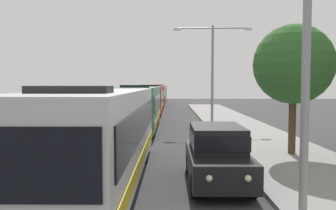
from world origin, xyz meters
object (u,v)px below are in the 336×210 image
bus_middle (151,99)px  streetlamp_near (307,16)px  box_truck_oncoming (148,91)px  bus_second_in_line (140,106)px  streetlamp_mid (213,64)px  bus_tail_end (161,91)px  white_suv (217,152)px  bus_lead (103,133)px  bus_rear (159,93)px  bus_fourth_in_line (156,95)px  roadside_tree (293,65)px

bus_middle → streetlamp_near: (5.40, -29.84, 3.15)m
box_truck_oncoming → bus_second_in_line: bearing=-86.8°
streetlamp_mid → streetlamp_near: bearing=-90.0°
box_truck_oncoming → bus_tail_end: bearing=-58.8°
white_suv → bus_tail_end: bearing=93.1°
bus_lead → bus_rear: bearing=90.0°
streetlamp_mid → bus_fourth_in_line: bearing=102.3°
bus_middle → bus_fourth_in_line: 13.27m
white_suv → streetlamp_near: (1.70, -2.90, 3.80)m
bus_lead → roadside_tree: (7.61, 4.34, 2.42)m
roadside_tree → bus_fourth_in_line: bearing=101.9°
bus_tail_end → white_suv: bearing=-86.9°
white_suv → bus_second_in_line: bearing=105.1°
bus_rear → roadside_tree: size_ratio=2.05×
bus_rear → bus_second_in_line: bearing=-90.0°
bus_tail_end → roadside_tree: (7.61, -63.54, 2.42)m
bus_fourth_in_line → bus_second_in_line: bearing=-90.0°
bus_middle → bus_tail_end: bearing=90.0°
streetlamp_mid → bus_middle: bearing=115.3°
bus_rear → white_suv: bus_rear is taller
bus_rear → streetlamp_mid: (5.40, -38.42, 3.15)m
bus_second_in_line → streetlamp_mid: size_ratio=1.57×
bus_fourth_in_line → streetlamp_near: streetlamp_near is taller
roadside_tree → white_suv: bearing=-132.8°
bus_second_in_line → box_truck_oncoming: bus_second_in_line is taller
white_suv → streetlamp_mid: 16.05m
white_suv → streetlamp_mid: streetlamp_mid is taller
bus_second_in_line → bus_fourth_in_line: same height
streetlamp_mid → bus_rear: bearing=98.0°
bus_lead → bus_rear: same height
bus_second_in_line → bus_rear: (-0.00, 40.21, -0.00)m
bus_lead → streetlamp_mid: bearing=70.9°
box_truck_oncoming → roadside_tree: bearing=-81.0°
bus_fourth_in_line → streetlamp_mid: 25.49m
bus_lead → streetlamp_near: streetlamp_near is taller
bus_fourth_in_line → streetlamp_near: 43.56m
bus_fourth_in_line → bus_tail_end: (0.00, 27.55, 0.00)m
bus_fourth_in_line → box_truck_oncoming: bus_fourth_in_line is taller
streetlamp_near → streetlamp_mid: (0.00, 18.40, 0.01)m
bus_second_in_line → bus_middle: bearing=90.0°
bus_lead → bus_tail_end: 67.88m
bus_lead → roadside_tree: bearing=29.7°
bus_rear → streetlamp_near: (5.40, -56.82, 3.15)m
bus_second_in_line → box_truck_oncoming: (-3.30, 59.51, 0.01)m
bus_tail_end → streetlamp_near: streetlamp_near is taller
bus_rear → bus_tail_end: (0.00, 13.84, 0.00)m
bus_lead → bus_fourth_in_line: size_ratio=1.01×
bus_second_in_line → bus_rear: 40.21m
roadside_tree → bus_rear: bearing=98.7°
streetlamp_mid → roadside_tree: size_ratio=1.32×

